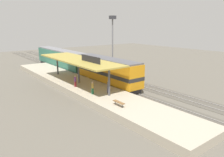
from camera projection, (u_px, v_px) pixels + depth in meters
ground_plane at (112, 82)px, 38.86m from camera, size 120.00×120.00×0.00m
track_near at (103, 84)px, 37.67m from camera, size 3.20×110.00×0.16m
track_far at (123, 80)px, 40.39m from camera, size 3.20×110.00×0.16m
platform at (79, 86)px, 34.86m from camera, size 6.00×44.00×0.90m
station_canopy at (78, 60)px, 33.82m from camera, size 5.20×18.00×4.70m
platform_bench at (119, 102)px, 24.80m from camera, size 0.44×1.70×0.50m
locomotive at (107, 71)px, 36.18m from camera, size 2.93×14.43×4.44m
passenger_carriage_single at (60, 59)px, 50.09m from camera, size 2.90×20.00×4.24m
light_mast at (113, 32)px, 46.00m from camera, size 1.10×1.10×11.70m
person_waiting at (75, 81)px, 32.37m from camera, size 0.34×0.34×1.71m
person_walking at (108, 86)px, 29.48m from camera, size 0.34×0.34×1.71m
person_boarding at (93, 87)px, 28.89m from camera, size 0.34×0.34×1.71m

